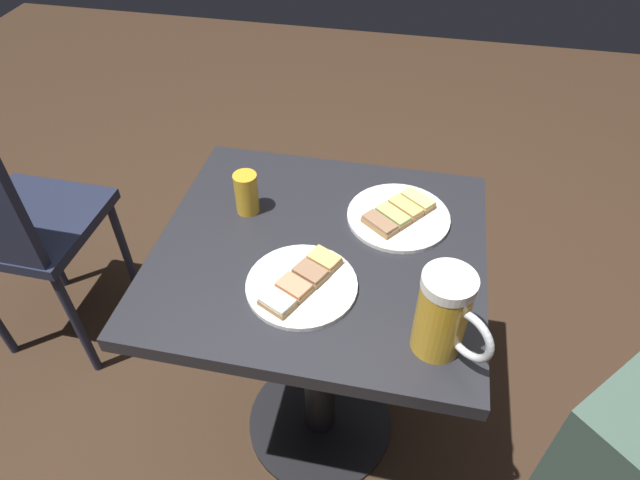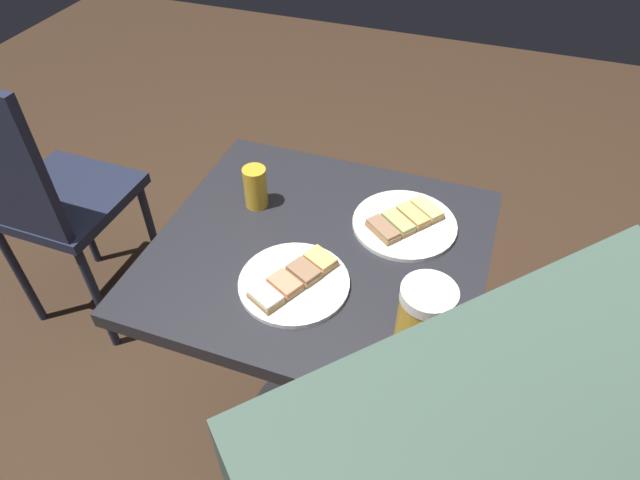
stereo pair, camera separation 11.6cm
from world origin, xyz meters
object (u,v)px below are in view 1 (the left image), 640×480
Objects in this scene: plate_far at (302,284)px; beer_mug at (444,315)px; plate_near at (399,215)px; cafe_chair at (8,220)px; beer_glass_small at (247,193)px.

beer_mug reaches higher than plate_far.
cafe_chair is (-0.01, -1.09, -0.21)m from plate_near.
beer_mug is 1.28m from cafe_chair.
plate_far is at bearing -108.17° from beer_mug.
cafe_chair reaches higher than plate_near.
cafe_chair is (-0.26, -0.92, -0.21)m from plate_far.
plate_far is at bearing -14.50° from cafe_chair.
beer_mug is (0.09, 0.27, 0.08)m from plate_far.
plate_near is 0.35m from beer_glass_small.
plate_near is 0.36m from beer_mug.
plate_far is 0.30m from beer_mug.
beer_glass_small is at bearing -2.73° from cafe_chair.
beer_mug is 1.77× the size of beer_glass_small.
cafe_chair reaches higher than beer_glass_small.
plate_far is (0.25, -0.17, 0.00)m from plate_near.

